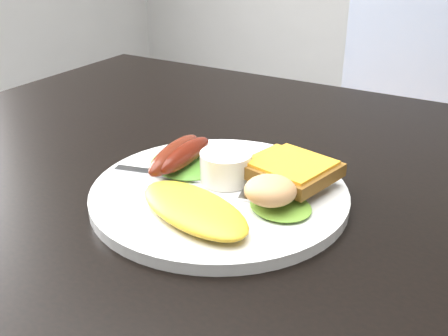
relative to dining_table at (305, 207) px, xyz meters
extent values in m
cube|color=black|center=(0.00, 0.00, 0.00)|extent=(1.20, 0.80, 0.04)
cube|color=#A37C61|center=(-0.10, 0.97, -0.28)|extent=(0.51, 0.51, 0.06)
imported|color=navy|center=(-0.01, 0.83, 0.10)|extent=(0.64, 0.47, 1.65)
cylinder|color=white|center=(-0.07, -0.06, 0.03)|extent=(0.27, 0.27, 0.01)
ellipsoid|color=#549526|center=(-0.13, -0.03, 0.04)|extent=(0.12, 0.11, 0.01)
ellipsoid|color=#619B1C|center=(0.00, -0.07, 0.04)|extent=(0.08, 0.08, 0.01)
ellipsoid|color=yellow|center=(-0.06, -0.13, 0.04)|extent=(0.15, 0.11, 0.02)
ellipsoid|color=maroon|center=(-0.14, -0.05, 0.05)|extent=(0.04, 0.11, 0.03)
ellipsoid|color=#5E1509|center=(-0.13, -0.05, 0.05)|extent=(0.03, 0.10, 0.02)
cylinder|color=white|center=(-0.08, -0.05, 0.05)|extent=(0.07, 0.07, 0.03)
cube|color=olive|center=(-0.04, 0.01, 0.04)|extent=(0.08, 0.08, 0.01)
cube|color=brown|center=(-0.01, -0.02, 0.05)|extent=(0.10, 0.10, 0.01)
ellipsoid|color=beige|center=(-0.01, -0.08, 0.06)|extent=(0.07, 0.06, 0.03)
cube|color=#ADAFB7|center=(-0.12, -0.06, 0.03)|extent=(0.15, 0.05, 0.00)
camera|label=1|loc=(0.18, -0.49, 0.29)|focal=42.00mm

